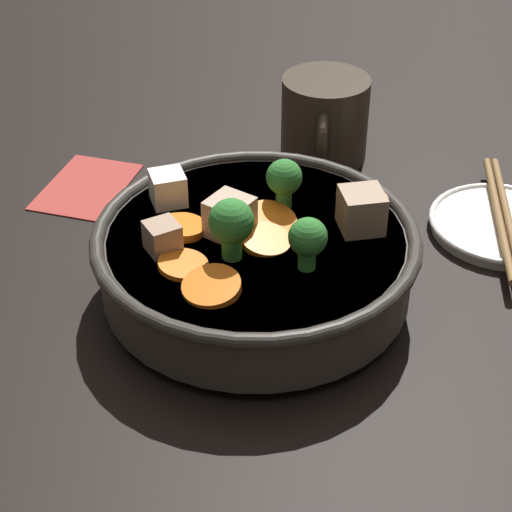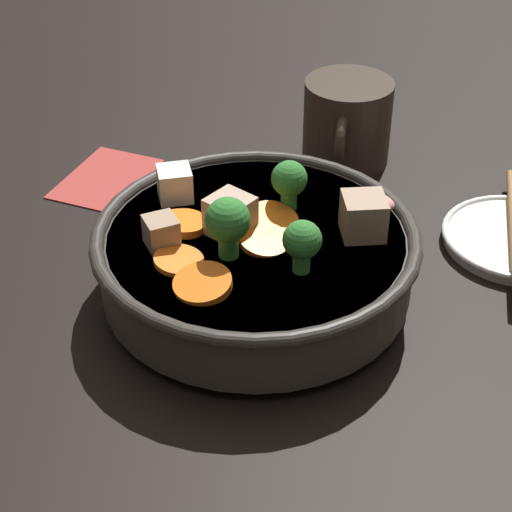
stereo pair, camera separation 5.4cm
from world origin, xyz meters
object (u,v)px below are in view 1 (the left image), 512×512
Objects in this scene: stirfry_bowl at (256,254)px; chopsticks_pair at (503,216)px; side_saucer at (501,225)px; dark_mug at (325,119)px.

stirfry_bowl reaches higher than chopsticks_pair.
side_saucer is 0.01m from chopsticks_pair.
stirfry_bowl is 2.32× the size of dark_mug.
stirfry_bowl reaches higher than side_saucer.
side_saucer is at bearing -135.00° from chopsticks_pair.
chopsticks_pair is at bearing 54.42° from dark_mug.
stirfry_bowl is at bearing -61.01° from chopsticks_pair.
chopsticks_pair is at bearing 45.00° from side_saucer.
side_saucer is (-0.12, 0.21, -0.04)m from stirfry_bowl.
stirfry_bowl is at bearing -61.01° from side_saucer.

